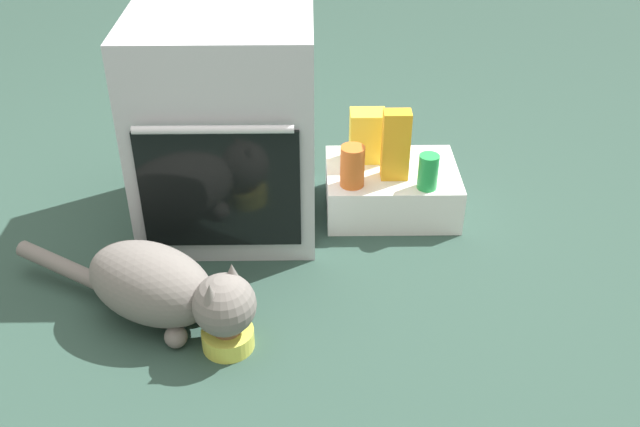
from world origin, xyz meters
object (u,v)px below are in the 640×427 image
at_px(cat, 163,287).
at_px(sauce_jar, 352,166).
at_px(soda_can, 428,172).
at_px(snack_bag, 367,136).
at_px(juice_carton, 396,145).
at_px(oven, 226,123).
at_px(food_bowl, 228,336).
at_px(pantry_cabinet, 391,189).

xyz_separation_m(cat, sauce_jar, (0.55, 0.49, 0.10)).
bearing_deg(soda_can, cat, -149.30).
bearing_deg(snack_bag, juice_carton, -56.19).
height_order(oven, juice_carton, oven).
xyz_separation_m(cat, juice_carton, (0.69, 0.54, 0.15)).
distance_m(cat, sauce_jar, 0.74).
relative_size(sauce_jar, soda_can, 1.17).
bearing_deg(cat, food_bowl, -0.00).
bearing_deg(snack_bag, sauce_jar, -108.73).
relative_size(pantry_cabinet, sauce_jar, 3.22).
bearing_deg(snack_bag, oven, -166.47).
height_order(cat, juice_carton, juice_carton).
bearing_deg(cat, oven, 103.52).
xyz_separation_m(snack_bag, soda_can, (0.19, -0.20, -0.03)).
height_order(oven, soda_can, oven).
height_order(snack_bag, soda_can, snack_bag).
relative_size(pantry_cabinet, food_bowl, 3.14).
bearing_deg(cat, juice_carton, 65.73).
bearing_deg(snack_bag, food_bowl, -119.11).
xyz_separation_m(oven, food_bowl, (0.04, -0.65, -0.32)).
xyz_separation_m(food_bowl, snack_bag, (0.42, 0.76, 0.21)).
bearing_deg(soda_can, food_bowl, -137.22).
bearing_deg(juice_carton, soda_can, -35.44).
distance_m(snack_bag, sauce_jar, 0.19).
relative_size(cat, sauce_jar, 5.40).
xyz_separation_m(sauce_jar, soda_can, (0.24, -0.02, -0.01)).
bearing_deg(sauce_jar, pantry_cabinet, 34.97).
height_order(oven, snack_bag, oven).
bearing_deg(juice_carton, sauce_jar, -160.74).
height_order(cat, sauce_jar, sauce_jar).
relative_size(pantry_cabinet, cat, 0.60).
relative_size(oven, food_bowl, 4.99).
distance_m(pantry_cabinet, food_bowl, 0.86).
xyz_separation_m(food_bowl, juice_carton, (0.51, 0.64, 0.24)).
distance_m(food_bowl, juice_carton, 0.85).
xyz_separation_m(juice_carton, snack_bag, (-0.08, 0.13, -0.03)).
bearing_deg(cat, soda_can, 58.28).
relative_size(pantry_cabinet, snack_bag, 2.50).
distance_m(snack_bag, soda_can, 0.27).
height_order(juice_carton, snack_bag, juice_carton).
xyz_separation_m(pantry_cabinet, cat, (-0.69, -0.59, 0.05)).
distance_m(oven, snack_bag, 0.49).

